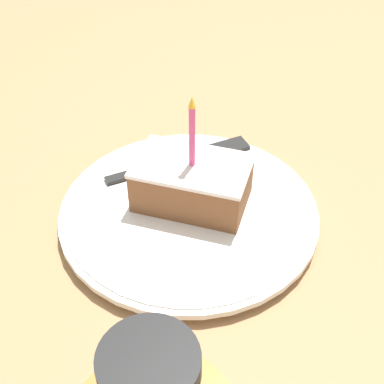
% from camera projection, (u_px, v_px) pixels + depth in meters
% --- Properties ---
extents(ground_plane, '(2.40, 2.40, 0.04)m').
position_uv_depth(ground_plane, '(189.00, 232.00, 0.59)').
color(ground_plane, '#9E754C').
rests_on(ground_plane, ground).
extents(plate, '(0.27, 0.27, 0.02)m').
position_uv_depth(plate, '(192.00, 215.00, 0.56)').
color(plate, white).
rests_on(plate, ground_plane).
extents(cake_slice, '(0.07, 0.12, 0.13)m').
position_uv_depth(cake_slice, '(193.00, 183.00, 0.55)').
color(cake_slice, brown).
rests_on(cake_slice, plate).
extents(fork, '(0.13, 0.14, 0.00)m').
position_uv_depth(fork, '(189.00, 158.00, 0.62)').
color(fork, '#262626').
rests_on(fork, plate).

